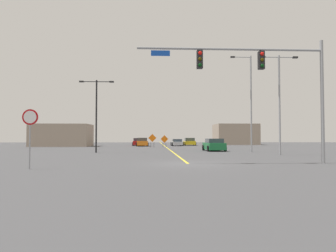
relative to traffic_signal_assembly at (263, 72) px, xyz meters
The scene contains 16 objects.
ground 6.96m from the traffic_signal_assembly, behind, with size 148.84×148.84×0.00m, color #444447.
road_centre_stripe 41.94m from the traffic_signal_assembly, 96.13° to the left, with size 0.16×82.69×0.01m.
traffic_signal_assembly is the anchor object (origin of this frame).
stop_sign 13.10m from the traffic_signal_assembly, 167.84° to the right, with size 0.76×0.07×2.88m.
street_lamp_near_right 9.58m from the traffic_signal_assembly, 62.30° to the left, with size 3.32×0.24×8.62m.
street_lamp_mid_left 17.98m from the traffic_signal_assembly, 132.29° to the left, with size 3.41×0.24×7.20m.
street_lamp_far_right 14.24m from the traffic_signal_assembly, 75.70° to the left, with size 2.20×0.24×9.97m.
construction_sign_median_far 29.90m from the traffic_signal_assembly, 102.79° to the left, with size 1.21×0.09×2.02m.
construction_sign_left_lane 31.11m from the traffic_signal_assembly, 98.76° to the left, with size 1.19×0.11×1.83m.
car_silver_near 37.93m from the traffic_signal_assembly, 93.41° to the left, with size 2.01×4.59×1.20m.
car_yellow_distant 40.41m from the traffic_signal_assembly, 89.54° to the left, with size 2.12×4.16×1.39m.
car_green_far 17.16m from the traffic_signal_assembly, 89.00° to the left, with size 2.08×4.31×1.37m.
car_red_passing 40.38m from the traffic_signal_assembly, 103.22° to the left, with size 2.14×4.54×1.36m.
car_orange_mid 36.57m from the traffic_signal_assembly, 103.21° to the left, with size 2.18×3.91×1.42m.
roadside_building_east 47.24m from the traffic_signal_assembly, 77.13° to the left, with size 8.27×6.74×4.19m.
roadside_building_west 41.14m from the traffic_signal_assembly, 121.71° to the left, with size 9.23×6.12×3.66m.
Camera 1 is at (-2.03, -18.08, 1.54)m, focal length 33.62 mm.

